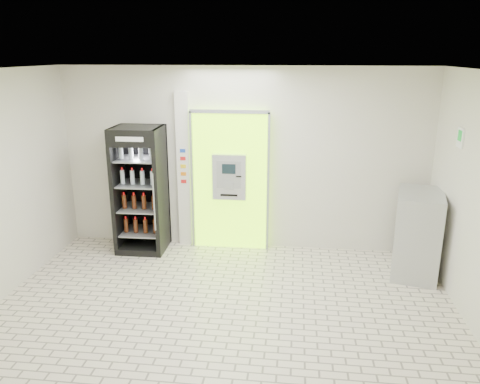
# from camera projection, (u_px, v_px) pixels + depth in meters

# --- Properties ---
(ground) EXTENTS (6.00, 6.00, 0.00)m
(ground) POSITION_uv_depth(u_px,v_px,m) (220.00, 324.00, 5.72)
(ground) COLOR beige
(ground) RESTS_ON ground
(room_shell) EXTENTS (6.00, 6.00, 6.00)m
(room_shell) POSITION_uv_depth(u_px,v_px,m) (218.00, 179.00, 5.19)
(room_shell) COLOR silver
(room_shell) RESTS_ON ground
(atm_assembly) EXTENTS (1.30, 0.24, 2.33)m
(atm_assembly) POSITION_uv_depth(u_px,v_px,m) (230.00, 180.00, 7.70)
(atm_assembly) COLOR #8EEA0B
(atm_assembly) RESTS_ON ground
(pillar) EXTENTS (0.22, 0.11, 2.60)m
(pillar) POSITION_uv_depth(u_px,v_px,m) (184.00, 171.00, 7.79)
(pillar) COLOR silver
(pillar) RESTS_ON ground
(beverage_cooler) EXTENTS (0.79, 0.74, 2.07)m
(beverage_cooler) POSITION_uv_depth(u_px,v_px,m) (141.00, 192.00, 7.67)
(beverage_cooler) COLOR black
(beverage_cooler) RESTS_ON ground
(steel_cabinet) EXTENTS (0.83, 1.06, 1.26)m
(steel_cabinet) POSITION_uv_depth(u_px,v_px,m) (417.00, 234.00, 6.88)
(steel_cabinet) COLOR #ACAEB4
(steel_cabinet) RESTS_ON ground
(exit_sign) EXTENTS (0.02, 0.22, 0.26)m
(exit_sign) POSITION_uv_depth(u_px,v_px,m) (460.00, 138.00, 6.10)
(exit_sign) COLOR white
(exit_sign) RESTS_ON room_shell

